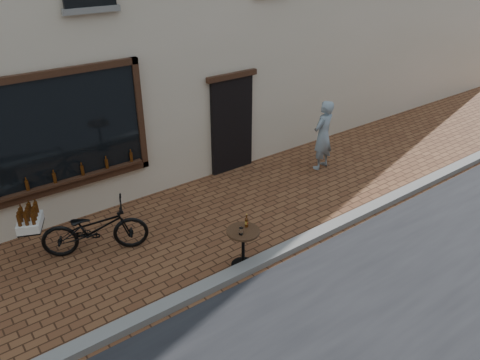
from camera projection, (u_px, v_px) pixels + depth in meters
ground at (262, 273)px, 7.75m from camera, size 90.00×90.00×0.00m
kerb at (255, 264)px, 7.87m from camera, size 90.00×0.25×0.12m
cargo_bicycle at (93, 228)px, 8.06m from camera, size 2.14×1.36×1.01m
bistro_table at (243, 241)px, 7.70m from camera, size 0.55×0.55×0.95m
pedestrian at (323, 135)px, 10.89m from camera, size 0.67×0.51×1.66m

